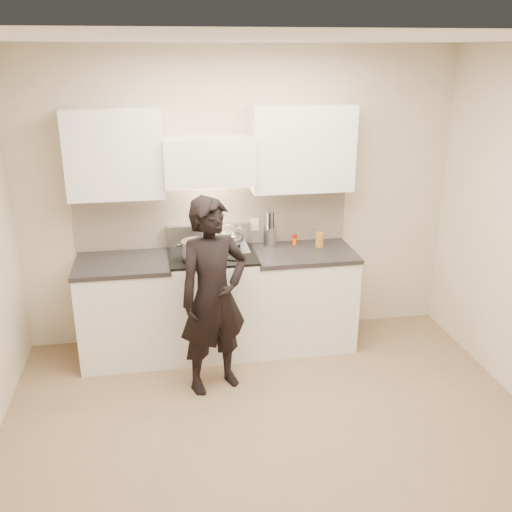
# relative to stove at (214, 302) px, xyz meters

# --- Properties ---
(ground_plane) EXTENTS (4.00, 4.00, 0.00)m
(ground_plane) POSITION_rel_stove_xyz_m (0.30, -1.42, -0.47)
(ground_plane) COLOR #816749
(room_shell) EXTENTS (4.04, 3.54, 2.70)m
(room_shell) POSITION_rel_stove_xyz_m (0.24, -1.05, 1.12)
(room_shell) COLOR beige
(room_shell) RESTS_ON ground
(stove) EXTENTS (0.76, 0.65, 0.96)m
(stove) POSITION_rel_stove_xyz_m (0.00, 0.00, 0.00)
(stove) COLOR silver
(stove) RESTS_ON ground
(counter_right) EXTENTS (0.92, 0.67, 0.92)m
(counter_right) POSITION_rel_stove_xyz_m (0.83, 0.00, -0.01)
(counter_right) COLOR silver
(counter_right) RESTS_ON ground
(counter_left) EXTENTS (0.82, 0.67, 0.92)m
(counter_left) POSITION_rel_stove_xyz_m (-0.78, 0.00, -0.01)
(counter_left) COLOR silver
(counter_left) RESTS_ON ground
(wok) EXTENTS (0.35, 0.43, 0.29)m
(wok) POSITION_rel_stove_xyz_m (0.14, 0.13, 0.58)
(wok) COLOR #B0B0B0
(wok) RESTS_ON stove
(stock_pot) EXTENTS (0.33, 0.30, 0.16)m
(stock_pot) POSITION_rel_stove_xyz_m (-0.16, -0.14, 0.56)
(stock_pot) COLOR #B0B0B0
(stock_pot) RESTS_ON stove
(utensil_crock) EXTENTS (0.12, 0.12, 0.32)m
(utensil_crock) POSITION_rel_stove_xyz_m (0.56, 0.19, 0.54)
(utensil_crock) COLOR #A6A6A6
(utensil_crock) RESTS_ON counter_right
(spice_jar) EXTENTS (0.04, 0.04, 0.09)m
(spice_jar) POSITION_rel_stove_xyz_m (0.79, 0.19, 0.49)
(spice_jar) COLOR #DB5107
(spice_jar) RESTS_ON counter_right
(oil_glass) EXTENTS (0.08, 0.08, 0.14)m
(oil_glass) POSITION_rel_stove_xyz_m (1.01, 0.09, 0.51)
(oil_glass) COLOR #AB6F23
(oil_glass) RESTS_ON counter_right
(person) EXTENTS (0.69, 0.58, 1.61)m
(person) POSITION_rel_stove_xyz_m (-0.06, -0.63, 0.33)
(person) COLOR black
(person) RESTS_ON ground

